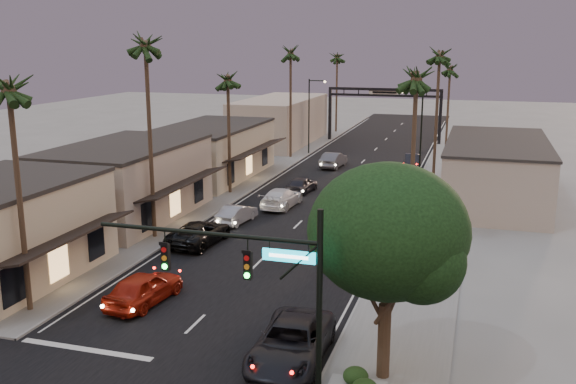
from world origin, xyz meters
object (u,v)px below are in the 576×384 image
Objects in this scene: arch at (384,101)px; palm_lc at (228,75)px; traffic_signal at (267,280)px; palm_la at (8,81)px; palm_rc at (450,66)px; curbside_near at (291,343)px; palm_lb at (145,39)px; palm_ra at (417,72)px; corner_tree at (390,237)px; palm_far at (337,55)px; streetlight_left at (311,110)px; palm_rb at (440,51)px; palm_ld at (291,49)px; oncoming_red at (144,288)px; oncoming_pickup at (199,233)px; oncoming_silver at (237,214)px; streetlight_right at (418,128)px; curbside_black at (351,255)px.

palm_lc is at bearing -104.20° from arch.
traffic_signal is 16.42m from palm_la.
palm_rc is 57.12m from curbside_near.
palm_rc is (17.20, 42.00, -2.92)m from palm_lb.
curbside_near is (14.07, -14.22, -12.52)m from palm_lb.
palm_ra is (2.91, 20.00, 6.36)m from traffic_signal.
palm_far reaches higher than corner_tree.
corner_tree is 34.09m from palm_lc.
palm_rb is (15.52, -14.00, 7.09)m from streetlight_left.
palm_lc is at bearing 122.34° from corner_tree.
palm_ld reaches higher than oncoming_red.
palm_far is at bearing 98.96° from curbside_near.
palm_ld is (-18.08, 47.55, 6.44)m from corner_tree.
oncoming_pickup is (-13.65, -2.37, -10.66)m from palm_ra.
palm_rc is 2.43× the size of oncoming_red.
arch is at bearing -88.73° from oncoming_silver.
streetlight_right reaches higher than arch.
oncoming_red is (5.02, -24.44, -9.61)m from palm_lc.
arch is 49.39m from palm_lb.
oncoming_red is 15.60m from oncoming_silver.
palm_la is 2.89× the size of curbside_black.
streetlight_left is 0.74× the size of palm_lc.
curbside_black is (0.02, 12.65, -0.20)m from curbside_near.
arch is 1.25× the size of palm_lc.
streetlight_right is 2.12× the size of oncoming_silver.
palm_ra reaches higher than palm_rc.
palm_rc is at bearing 90.00° from palm_ra.
palm_rb is at bearing -63.57° from palm_far.
palm_ra and palm_far have the same top height.
palm_la is 21.47m from oncoming_silver.
palm_lc is 0.86× the size of palm_rb.
palm_ra reaches higher than oncoming_silver.
palm_ld is at bearing 105.65° from traffic_signal.
palm_ra is 2.35× the size of oncoming_pickup.
palm_rc is 45.55m from oncoming_pickup.
oncoming_pickup is (3.25, -56.37, -10.66)m from palm_far.
streetlight_right is at bearing -101.09° from oncoming_red.
palm_lc is at bearing -155.06° from palm_rb.
arch is 3.58× the size of oncoming_silver.
oncoming_red is at bearing -110.58° from palm_rb.
oncoming_pickup reaches higher than oncoming_silver.
palm_ra is 3.11× the size of oncoming_silver.
palm_rc is (-0.88, 56.55, 4.49)m from corner_tree.
palm_far is at bearing 107.38° from palm_ra.
palm_la is 39.01m from palm_rb.
oncoming_red is at bearing 155.24° from curbside_near.
oncoming_red is (5.02, -10.44, -12.53)m from palm_lb.
corner_tree is 1.75× the size of oncoming_red.
palm_far is at bearing 89.59° from palm_lc.
palm_ra is at bearing 76.94° from curbside_near.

